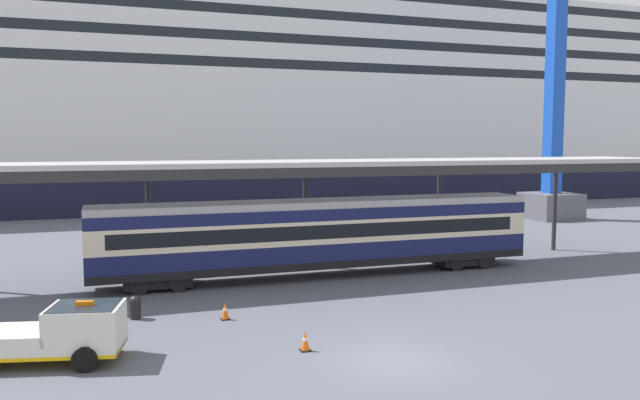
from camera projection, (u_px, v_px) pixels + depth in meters
name	position (u px, v px, depth m)	size (l,w,h in m)	color
ground_plane	(394.00, 361.00, 20.73)	(400.00, 400.00, 0.00)	#545762
cruise_ship	(251.00, 106.00, 76.71)	(163.41, 26.05, 34.07)	black
platform_canopy	(318.00, 166.00, 33.55)	(43.40, 5.28, 6.18)	#B6B6B6
train_carriage	(321.00, 234.00, 33.49)	(23.68, 2.81, 4.11)	black
service_truck	(56.00, 333.00, 20.51)	(5.52, 3.14, 2.02)	silver
traffic_cone_near	(305.00, 341.00, 21.69)	(0.36, 0.36, 0.70)	black
traffic_cone_mid	(225.00, 311.00, 25.51)	(0.36, 0.36, 0.72)	black
dockside_crane	(561.00, 40.00, 57.58)	(12.06, 4.40, 56.67)	#595960
quay_bollard	(135.00, 306.00, 25.60)	(0.48, 0.48, 0.96)	black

